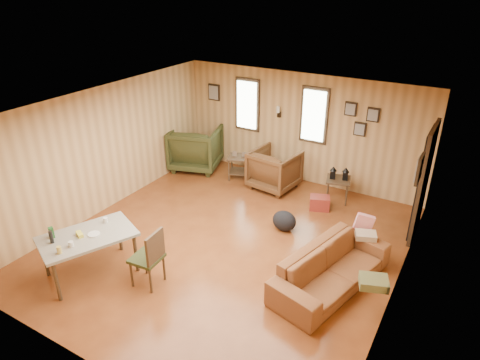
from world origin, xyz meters
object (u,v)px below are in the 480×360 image
object	(u,v)px
recliner_green	(196,146)
dining_table	(87,239)
sofa	(332,263)
recliner_brown	(275,168)
side_table	(339,178)
end_table	(240,163)

from	to	relation	value
recliner_green	dining_table	size ratio (longest dim) A/B	0.71
sofa	recliner_brown	bearing A→B (deg)	55.31
recliner_brown	recliner_green	bearing A→B (deg)	7.05
side_table	end_table	bearing A→B (deg)	-178.01
end_table	dining_table	distance (m)	4.15
sofa	end_table	world-z (taller)	sofa
sofa	recliner_brown	size ratio (longest dim) A/B	2.22
sofa	side_table	size ratio (longest dim) A/B	2.77
recliner_green	dining_table	bearing A→B (deg)	85.26
dining_table	end_table	bearing A→B (deg)	111.02
recliner_green	dining_table	distance (m)	4.22
end_table	side_table	size ratio (longest dim) A/B	0.86
recliner_brown	side_table	distance (m)	1.38
end_table	side_table	bearing A→B (deg)	1.99
end_table	side_table	world-z (taller)	side_table
sofa	recliner_brown	world-z (taller)	recliner_brown
recliner_brown	dining_table	world-z (taller)	recliner_brown
end_table	side_table	distance (m)	2.28
recliner_brown	recliner_green	size ratio (longest dim) A/B	0.85
end_table	dining_table	bearing A→B (deg)	-93.38
recliner_brown	sofa	bearing A→B (deg)	138.14
sofa	side_table	distance (m)	2.74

